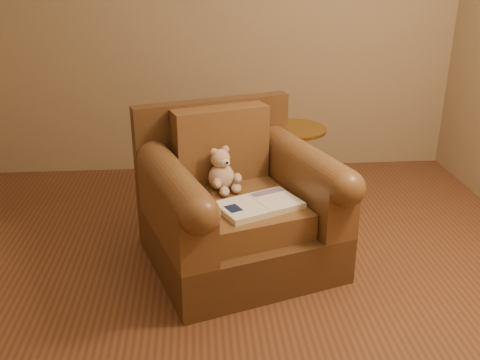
{
  "coord_description": "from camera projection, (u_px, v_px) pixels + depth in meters",
  "views": [
    {
      "loc": [
        -0.1,
        -2.33,
        1.65
      ],
      "look_at": [
        0.11,
        0.37,
        0.54
      ],
      "focal_mm": 40.0,
      "sensor_mm": 36.0,
      "label": 1
    }
  ],
  "objects": [
    {
      "name": "floor",
      "position": [
        224.0,
        303.0,
        2.79
      ],
      "size": [
        4.0,
        4.0,
        0.0
      ],
      "primitive_type": "plane",
      "color": "brown",
      "rests_on": "ground"
    },
    {
      "name": "armchair",
      "position": [
        236.0,
        206.0,
        3.09
      ],
      "size": [
        1.22,
        1.19,
        0.88
      ],
      "rotation": [
        0.0,
        0.0,
        0.32
      ],
      "color": "#4C3019",
      "rests_on": "floor"
    },
    {
      "name": "teddy_bear",
      "position": [
        223.0,
        174.0,
        3.07
      ],
      "size": [
        0.19,
        0.22,
        0.26
      ],
      "rotation": [
        0.0,
        0.0,
        0.53
      ],
      "color": "tan",
      "rests_on": "armchair"
    },
    {
      "name": "guidebook",
      "position": [
        259.0,
        205.0,
        2.87
      ],
      "size": [
        0.51,
        0.42,
        0.04
      ],
      "rotation": [
        0.0,
        0.0,
        0.43
      ],
      "color": "beige",
      "rests_on": "armchair"
    },
    {
      "name": "side_table",
      "position": [
        290.0,
        170.0,
        3.6
      ],
      "size": [
        0.46,
        0.46,
        0.64
      ],
      "color": "#B78E32",
      "rests_on": "floor"
    }
  ]
}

